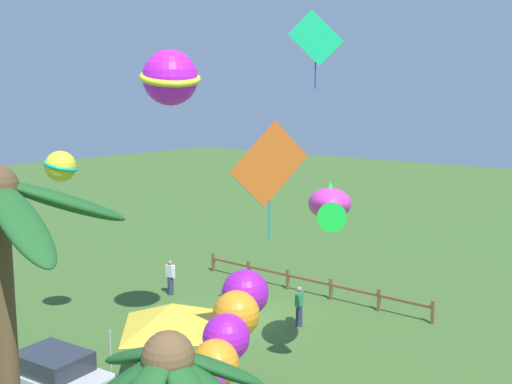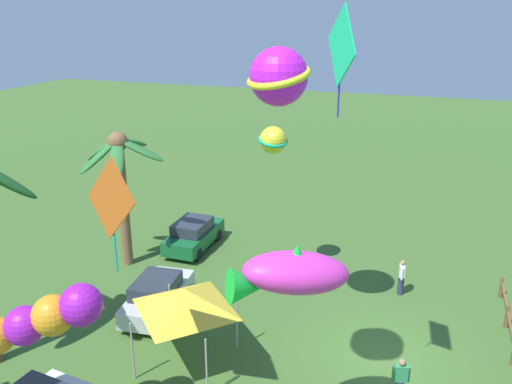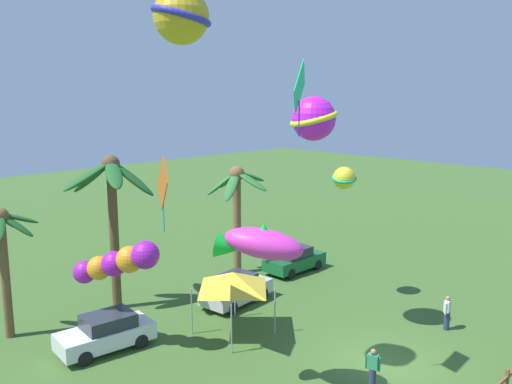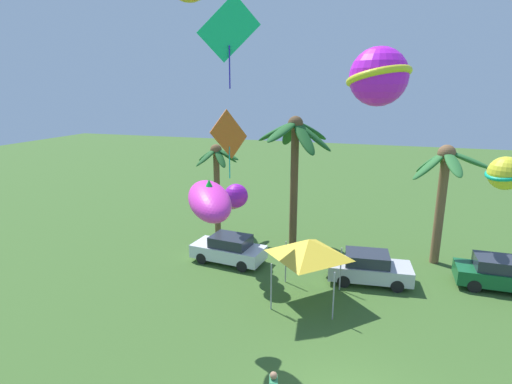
% 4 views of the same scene
% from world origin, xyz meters
% --- Properties ---
extents(ground_plane, '(120.00, 120.00, 0.00)m').
position_xyz_m(ground_plane, '(0.00, 0.00, 0.00)').
color(ground_plane, '#3D6028').
extents(palm_tree_0, '(3.89, 4.05, 6.40)m').
position_xyz_m(palm_tree_0, '(3.37, 12.24, 4.73)').
color(palm_tree_0, brown).
rests_on(palm_tree_0, ground).
extents(palm_tree_1, '(4.54, 4.49, 7.65)m').
position_xyz_m(palm_tree_1, '(-4.50, 12.57, 5.92)').
color(palm_tree_1, brown).
rests_on(palm_tree_1, ground).
extents(palm_tree_2, '(3.07, 3.02, 5.79)m').
position_xyz_m(palm_tree_2, '(-9.60, 12.96, 4.32)').
color(palm_tree_2, brown).
rests_on(palm_tree_2, ground).
extents(parked_car_0, '(3.91, 1.75, 1.51)m').
position_xyz_m(parked_car_0, '(5.94, 10.01, 0.75)').
color(parked_car_0, '#145B2D').
rests_on(parked_car_0, ground).
extents(parked_car_1, '(4.06, 2.11, 1.51)m').
position_xyz_m(parked_car_1, '(-7.22, 8.89, 0.75)').
color(parked_car_1, silver).
rests_on(parked_car_1, ground).
extents(parked_car_2, '(4.05, 2.09, 1.51)m').
position_xyz_m(parked_car_2, '(0.06, 8.79, 0.75)').
color(parked_car_2, '#BCBCC1').
rests_on(parked_car_2, ground).
extents(spectator_0, '(0.33, 0.53, 1.59)m').
position_xyz_m(spectator_0, '(-2.12, -0.72, 0.81)').
color(spectator_0, '#2D3351').
rests_on(spectator_0, ground).
extents(spectator_1, '(0.55, 0.27, 1.59)m').
position_xyz_m(spectator_1, '(4.64, -0.24, 0.81)').
color(spectator_1, '#2D3351').
rests_on(spectator_1, ground).
extents(festival_tent, '(2.86, 2.86, 2.85)m').
position_xyz_m(festival_tent, '(-2.47, 6.26, 2.47)').
color(festival_tent, '#9E9EA3').
rests_on(festival_tent, ground).
extents(kite_ball_0, '(2.82, 2.83, 1.85)m').
position_xyz_m(kite_ball_0, '(-0.03, 3.88, 9.49)').
color(kite_ball_0, '#D51EEC').
extents(kite_tube_1, '(2.28, 3.80, 2.13)m').
position_xyz_m(kite_tube_1, '(-6.72, 8.53, 3.74)').
color(kite_tube_1, purple).
extents(kite_ball_2, '(2.81, 2.81, 1.81)m').
position_xyz_m(kite_ball_2, '(-6.63, 4.08, 12.97)').
color(kite_ball_2, gold).
extents(kite_diamond_3, '(1.58, 0.92, 2.51)m').
position_xyz_m(kite_diamond_3, '(-4.04, 1.26, 10.70)').
color(kite_diamond_3, '#17CD7D').
extents(kite_ball_4, '(1.76, 1.76, 1.14)m').
position_xyz_m(kite_ball_4, '(4.28, 5.37, 6.36)').
color(kite_ball_4, yellow).
extents(kite_fish_5, '(2.74, 3.21, 1.42)m').
position_xyz_m(kite_fish_5, '(-5.17, 2.01, 5.52)').
color(kite_fish_5, '#F036C0').
extents(kite_diamond_6, '(0.97, 1.95, 3.00)m').
position_xyz_m(kite_diamond_6, '(-6.05, 6.21, 7.18)').
color(kite_diamond_6, '#CE5C1C').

